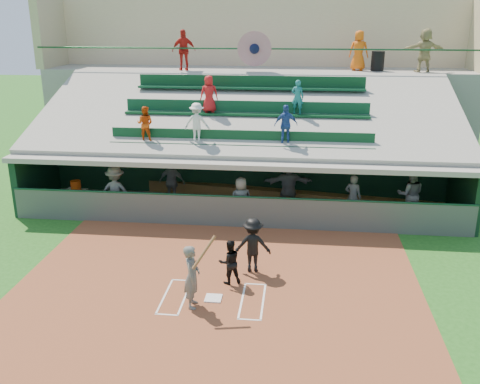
# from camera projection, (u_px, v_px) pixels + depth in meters

# --- Properties ---
(ground) EXTENTS (100.00, 100.00, 0.00)m
(ground) POSITION_uv_depth(u_px,v_px,m) (213.00, 299.00, 13.93)
(ground) COLOR #1F5818
(ground) RESTS_ON ground
(dirt_slab) EXTENTS (11.00, 9.00, 0.02)m
(dirt_slab) POSITION_uv_depth(u_px,v_px,m) (216.00, 290.00, 14.39)
(dirt_slab) COLOR brown
(dirt_slab) RESTS_ON ground
(home_plate) EXTENTS (0.43, 0.43, 0.03)m
(home_plate) POSITION_uv_depth(u_px,v_px,m) (213.00, 298.00, 13.92)
(home_plate) COLOR white
(home_plate) RESTS_ON dirt_slab
(batters_box_chalk) EXTENTS (2.65, 1.85, 0.01)m
(batters_box_chalk) POSITION_uv_depth(u_px,v_px,m) (213.00, 299.00, 13.92)
(batters_box_chalk) COLOR white
(batters_box_chalk) RESTS_ON dirt_slab
(dugout_floor) EXTENTS (16.00, 3.50, 0.04)m
(dugout_floor) POSITION_uv_depth(u_px,v_px,m) (241.00, 209.00, 20.28)
(dugout_floor) COLOR gray
(dugout_floor) RESTS_ON ground
(concourse_slab) EXTENTS (20.00, 3.00, 4.60)m
(concourse_slab) POSITION_uv_depth(u_px,v_px,m) (257.00, 117.00, 25.91)
(concourse_slab) COLOR gray
(concourse_slab) RESTS_ON ground
(grandstand) EXTENTS (20.40, 10.40, 7.80)m
(grandstand) POSITION_uv_depth(u_px,v_px,m) (251.00, 130.00, 23.11)
(grandstand) COLOR #505550
(grandstand) RESTS_ON ground
(batter_at_plate) EXTENTS (0.85, 0.74, 1.95)m
(batter_at_plate) POSITION_uv_depth(u_px,v_px,m) (192.00, 276.00, 13.31)
(batter_at_plate) COLOR #50524E
(batter_at_plate) RESTS_ON dirt_slab
(catcher) EXTENTS (0.75, 0.68, 1.26)m
(catcher) POSITION_uv_depth(u_px,v_px,m) (230.00, 262.00, 14.55)
(catcher) COLOR black
(catcher) RESTS_ON dirt_slab
(home_umpire) EXTENTS (1.08, 0.68, 1.60)m
(home_umpire) POSITION_uv_depth(u_px,v_px,m) (253.00, 245.00, 15.19)
(home_umpire) COLOR black
(home_umpire) RESTS_ON dirt_slab
(dugout_bench) EXTENTS (15.39, 2.95, 0.47)m
(dugout_bench) POSITION_uv_depth(u_px,v_px,m) (239.00, 192.00, 21.39)
(dugout_bench) COLOR olive
(dugout_bench) RESTS_ON dugout_floor
(white_table) EXTENTS (0.86, 0.69, 0.69)m
(white_table) POSITION_uv_depth(u_px,v_px,m) (76.00, 199.00, 20.28)
(white_table) COLOR silver
(white_table) RESTS_ON dugout_floor
(water_cooler) EXTENTS (0.38, 0.38, 0.38)m
(water_cooler) POSITION_uv_depth(u_px,v_px,m) (76.00, 186.00, 20.08)
(water_cooler) COLOR #D6460C
(water_cooler) RESTS_ON white_table
(dugout_player_a) EXTENTS (1.24, 0.77, 1.86)m
(dugout_player_a) POSITION_uv_depth(u_px,v_px,m) (116.00, 191.00, 19.32)
(dugout_player_a) COLOR #545651
(dugout_player_a) RESTS_ON dugout_floor
(dugout_player_b) EXTENTS (1.10, 0.60, 1.78)m
(dugout_player_b) POSITION_uv_depth(u_px,v_px,m) (172.00, 182.00, 20.49)
(dugout_player_b) COLOR #5C5E59
(dugout_player_b) RESTS_ON dugout_floor
(dugout_player_c) EXTENTS (0.92, 0.75, 1.63)m
(dugout_player_c) POSITION_uv_depth(u_px,v_px,m) (241.00, 200.00, 18.76)
(dugout_player_c) COLOR #5A5E58
(dugout_player_c) RESTS_ON dugout_floor
(dugout_player_d) EXTENTS (1.89, 0.84, 1.97)m
(dugout_player_d) POSITION_uv_depth(u_px,v_px,m) (288.00, 184.00, 19.94)
(dugout_player_d) COLOR #60625D
(dugout_player_d) RESTS_ON dugout_floor
(dugout_player_e) EXTENTS (0.70, 0.60, 1.64)m
(dugout_player_e) POSITION_uv_depth(u_px,v_px,m) (353.00, 197.00, 19.03)
(dugout_player_e) COLOR #60625D
(dugout_player_e) RESTS_ON dugout_floor
(dugout_player_f) EXTENTS (0.96, 0.76, 1.92)m
(dugout_player_f) POSITION_uv_depth(u_px,v_px,m) (410.00, 194.00, 18.87)
(dugout_player_f) COLOR #61635E
(dugout_player_f) RESTS_ON dugout_floor
(trash_bin) EXTENTS (0.58, 0.58, 0.87)m
(trash_bin) POSITION_uv_depth(u_px,v_px,m) (378.00, 61.00, 24.01)
(trash_bin) COLOR black
(trash_bin) RESTS_ON concourse_slab
(concourse_staff_a) EXTENTS (1.15, 0.80, 1.81)m
(concourse_staff_a) POSITION_uv_depth(u_px,v_px,m) (184.00, 50.00, 24.03)
(concourse_staff_a) COLOR red
(concourse_staff_a) RESTS_ON concourse_slab
(concourse_staff_b) EXTENTS (0.95, 0.70, 1.77)m
(concourse_staff_b) POSITION_uv_depth(u_px,v_px,m) (359.00, 51.00, 24.03)
(concourse_staff_b) COLOR #DD590D
(concourse_staff_b) RESTS_ON concourse_slab
(concourse_staff_c) EXTENTS (1.80, 0.79, 1.88)m
(concourse_staff_c) POSITION_uv_depth(u_px,v_px,m) (425.00, 50.00, 23.43)
(concourse_staff_c) COLOR tan
(concourse_staff_c) RESTS_ON concourse_slab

